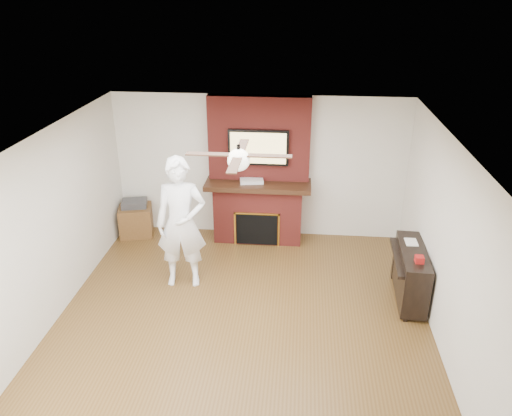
# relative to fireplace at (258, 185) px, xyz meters

# --- Properties ---
(room_shell) EXTENTS (5.36, 5.86, 2.86)m
(room_shell) POSITION_rel_fireplace_xyz_m (0.00, -2.55, 0.25)
(room_shell) COLOR #4D3316
(room_shell) RESTS_ON ground
(fireplace) EXTENTS (1.78, 0.64, 2.50)m
(fireplace) POSITION_rel_fireplace_xyz_m (0.00, 0.00, 0.00)
(fireplace) COLOR maroon
(fireplace) RESTS_ON ground
(tv) EXTENTS (1.00, 0.08, 0.60)m
(tv) POSITION_rel_fireplace_xyz_m (0.00, -0.05, 0.68)
(tv) COLOR black
(tv) RESTS_ON fireplace
(ceiling_fan) EXTENTS (1.21, 1.21, 0.31)m
(ceiling_fan) POSITION_rel_fireplace_xyz_m (-0.00, -2.55, 1.34)
(ceiling_fan) COLOR black
(ceiling_fan) RESTS_ON room_shell
(person) EXTENTS (0.78, 0.57, 1.98)m
(person) POSITION_rel_fireplace_xyz_m (-0.98, -1.57, -0.00)
(person) COLOR white
(person) RESTS_ON ground
(side_table) EXTENTS (0.67, 0.67, 0.65)m
(side_table) POSITION_rel_fireplace_xyz_m (-2.20, -0.07, -0.70)
(side_table) COLOR #523317
(side_table) RESTS_ON ground
(piano) EXTENTS (0.50, 1.21, 0.87)m
(piano) POSITION_rel_fireplace_xyz_m (2.31, -1.68, -0.58)
(piano) COLOR black
(piano) RESTS_ON ground
(cable_box) EXTENTS (0.42, 0.28, 0.06)m
(cable_box) POSITION_rel_fireplace_xyz_m (-0.11, -0.10, 0.11)
(cable_box) COLOR silver
(cable_box) RESTS_ON fireplace
(candle_orange) EXTENTS (0.07, 0.07, 0.11)m
(candle_orange) POSITION_rel_fireplace_xyz_m (-0.07, -0.20, -0.94)
(candle_orange) COLOR #C05716
(candle_orange) RESTS_ON ground
(candle_green) EXTENTS (0.08, 0.08, 0.09)m
(candle_green) POSITION_rel_fireplace_xyz_m (-0.04, -0.21, -0.95)
(candle_green) COLOR #496C2B
(candle_green) RESTS_ON ground
(candle_cream) EXTENTS (0.09, 0.09, 0.12)m
(candle_cream) POSITION_rel_fireplace_xyz_m (0.09, -0.16, -0.94)
(candle_cream) COLOR #F7EEC4
(candle_cream) RESTS_ON ground
(candle_blue) EXTENTS (0.06, 0.06, 0.08)m
(candle_blue) POSITION_rel_fireplace_xyz_m (0.28, -0.24, -0.95)
(candle_blue) COLOR #306592
(candle_blue) RESTS_ON ground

